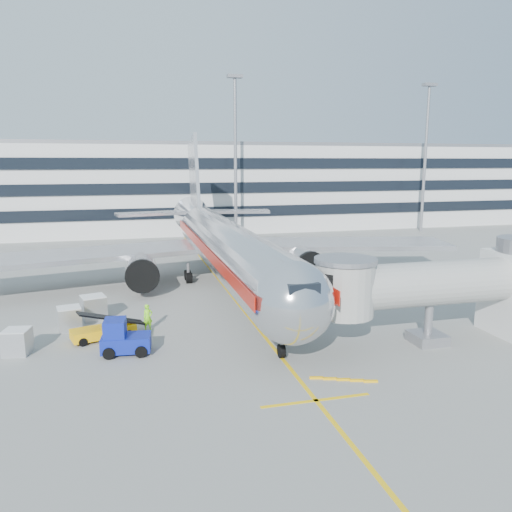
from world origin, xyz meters
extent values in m
plane|color=gray|center=(0.00, 0.00, 0.00)|extent=(180.00, 180.00, 0.00)
cube|color=yellow|center=(0.00, 10.00, 0.01)|extent=(0.25, 70.00, 0.01)
cube|color=yellow|center=(0.00, -14.00, 0.01)|extent=(6.00, 0.25, 0.01)
cylinder|color=silver|center=(0.00, 8.00, 4.20)|extent=(5.00, 36.00, 5.00)
sphere|color=silver|center=(0.00, -10.00, 4.20)|extent=(5.00, 5.00, 5.00)
cone|color=silver|center=(0.00, 31.00, 4.80)|extent=(5.00, 10.00, 5.00)
cube|color=black|center=(0.00, -11.50, 5.33)|extent=(1.80, 1.20, 0.90)
cube|color=#B7B7BC|center=(13.00, 13.50, 3.40)|extent=(24.95, 12.07, 0.50)
cube|color=#B7B7BC|center=(-13.00, 13.50, 3.40)|extent=(24.95, 12.07, 0.50)
cylinder|color=#99999E|center=(8.00, 10.00, 2.20)|extent=(3.00, 4.20, 3.00)
cylinder|color=#99999E|center=(-8.00, 10.00, 2.20)|extent=(3.00, 4.20, 3.00)
cylinder|color=black|center=(8.00, 8.00, 2.20)|extent=(3.10, 0.50, 3.10)
cylinder|color=black|center=(-8.00, 8.00, 2.20)|extent=(3.10, 0.50, 3.10)
cube|color=#B7B7BC|center=(0.00, 31.50, 9.20)|extent=(0.45, 9.39, 13.72)
cube|color=#B7B7BC|center=(5.50, 32.00, 5.40)|extent=(10.41, 4.94, 0.35)
cube|color=#B7B7BC|center=(-5.50, 32.00, 5.40)|extent=(10.41, 4.94, 0.35)
cylinder|color=gray|center=(0.00, -8.00, 0.90)|extent=(0.24, 0.24, 1.80)
cylinder|color=black|center=(0.00, -8.00, 0.45)|extent=(0.35, 0.90, 0.90)
cylinder|color=gray|center=(3.20, 14.00, 1.00)|extent=(0.30, 0.30, 2.00)
cylinder|color=gray|center=(-3.20, 14.00, 1.00)|extent=(0.30, 0.30, 2.00)
cube|color=red|center=(2.52, 8.00, 4.50)|extent=(0.06, 38.00, 0.90)
cube|color=red|center=(-2.52, 8.00, 4.50)|extent=(0.06, 38.00, 0.90)
cylinder|color=#A8A8A3|center=(10.50, -8.00, 4.20)|extent=(13.00, 3.00, 3.00)
cylinder|color=#A8A8A3|center=(4.20, -8.00, 4.20)|extent=(3.80, 3.80, 3.40)
cylinder|color=gray|center=(4.20, -8.00, 6.10)|extent=(4.00, 4.00, 0.30)
cube|color=black|center=(2.90, -8.00, 4.20)|extent=(1.40, 2.60, 2.60)
cylinder|color=gray|center=(10.50, -8.00, 1.60)|extent=(0.56, 0.56, 3.20)
cube|color=gray|center=(10.50, -8.00, 0.35)|extent=(2.20, 2.20, 0.70)
cylinder|color=black|center=(9.60, -8.00, 0.35)|extent=(0.35, 0.70, 0.70)
cylinder|color=black|center=(11.40, -8.00, 0.35)|extent=(0.35, 0.70, 0.70)
cube|color=silver|center=(0.00, 58.00, 7.50)|extent=(150.00, 24.00, 15.00)
cube|color=black|center=(0.00, 45.90, 4.00)|extent=(150.00, 0.30, 1.80)
cube|color=black|center=(0.00, 45.90, 8.00)|extent=(150.00, 0.30, 1.80)
cube|color=black|center=(0.00, 45.90, 12.00)|extent=(150.00, 0.30, 1.80)
cube|color=gray|center=(0.00, 58.00, 15.30)|extent=(150.00, 24.00, 0.60)
cylinder|color=gray|center=(8.00, 42.00, 12.50)|extent=(0.50, 0.50, 25.00)
cube|color=gray|center=(8.00, 42.00, 25.20)|extent=(2.40, 1.20, 0.50)
cylinder|color=gray|center=(42.00, 42.00, 12.50)|extent=(0.50, 0.50, 25.00)
cube|color=gray|center=(42.00, 42.00, 25.20)|extent=(2.40, 1.20, 0.50)
cube|color=#FFB50A|center=(-11.06, -1.58, 0.54)|extent=(4.59, 2.74, 0.69)
cube|color=black|center=(-11.06, -1.58, 1.42)|extent=(4.66, 2.33, 1.51)
cylinder|color=black|center=(-12.76, -1.37, 0.29)|extent=(0.64, 0.43, 0.59)
cylinder|color=black|center=(-12.37, -2.69, 0.29)|extent=(0.64, 0.43, 0.59)
cylinder|color=black|center=(-9.75, -0.48, 0.29)|extent=(0.64, 0.43, 0.59)
cylinder|color=black|center=(-9.36, -1.79, 0.29)|extent=(0.64, 0.43, 0.59)
cube|color=#0D1D92|center=(-9.52, -4.77, 0.72)|extent=(3.26, 2.09, 0.99)
cube|color=#0D1D92|center=(-10.18, -4.70, 1.71)|extent=(1.49, 1.79, 1.21)
cube|color=black|center=(-10.18, -4.70, 2.10)|extent=(1.36, 1.56, 0.11)
cylinder|color=black|center=(-10.42, -3.84, 0.39)|extent=(0.80, 0.41, 0.77)
cylinder|color=black|center=(-10.60, -5.48, 0.39)|extent=(0.80, 0.41, 0.77)
cylinder|color=black|center=(-8.44, -4.05, 0.39)|extent=(0.80, 0.41, 0.77)
cylinder|color=black|center=(-8.62, -5.70, 0.39)|extent=(0.80, 0.41, 0.77)
cube|color=#B0B3B8|center=(-13.57, 1.15, 0.83)|extent=(1.89, 1.89, 1.66)
cube|color=white|center=(-13.57, 1.15, 1.68)|extent=(1.89, 1.89, 0.06)
cube|color=#B0B3B8|center=(-11.97, 3.35, 0.91)|extent=(2.18, 2.18, 1.82)
cube|color=white|center=(-11.97, 3.35, 1.85)|extent=(2.18, 2.18, 0.07)
cube|color=#B0B3B8|center=(-16.34, -3.07, 0.80)|extent=(1.81, 1.81, 1.60)
cube|color=white|center=(-16.34, -3.07, 1.62)|extent=(1.81, 1.81, 0.06)
imported|color=#86FF1A|center=(-7.95, -0.54, 0.99)|extent=(0.84, 0.70, 1.98)
camera|label=1|loc=(-9.12, -36.56, 12.24)|focal=35.00mm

